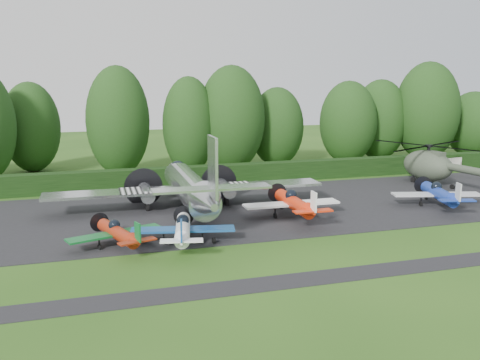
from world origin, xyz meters
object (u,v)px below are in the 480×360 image
object	(u,v)px
light_plane_red	(118,233)
helicopter	(428,163)
sign_board	(452,163)
light_plane_orange	(294,203)
light_plane_white	(183,229)
light_plane_blue	(439,193)
transport_plane	(191,188)

from	to	relation	value
light_plane_red	helicopter	world-z (taller)	helicopter
light_plane_red	sign_board	distance (m)	42.60
helicopter	sign_board	bearing A→B (deg)	44.69
light_plane_red	light_plane_orange	size ratio (longest dim) A/B	0.82
light_plane_white	light_plane_blue	world-z (taller)	light_plane_blue
light_plane_white	light_plane_red	bearing A→B (deg)	158.98
light_plane_blue	helicopter	size ratio (longest dim) A/B	0.53
transport_plane	light_plane_red	bearing A→B (deg)	-131.74
light_plane_red	light_plane_orange	xyz separation A→B (m)	(13.82, 3.50, 0.23)
light_plane_white	helicopter	world-z (taller)	helicopter
light_plane_orange	sign_board	size ratio (longest dim) A/B	2.69
light_plane_orange	sign_board	distance (m)	28.62
transport_plane	light_plane_blue	bearing A→B (deg)	-13.18
helicopter	light_plane_white	bearing A→B (deg)	-145.74
light_plane_blue	helicopter	xyz separation A→B (m)	(5.41, 9.02, 0.99)
light_plane_red	light_plane_blue	size ratio (longest dim) A/B	0.85
sign_board	light_plane_orange	bearing A→B (deg)	-143.38
transport_plane	light_plane_white	size ratio (longest dim) A/B	3.21
light_plane_red	light_plane_blue	bearing A→B (deg)	25.52
transport_plane	sign_board	world-z (taller)	transport_plane
transport_plane	light_plane_white	bearing A→B (deg)	-106.68
light_plane_blue	sign_board	size ratio (longest dim) A/B	2.61
light_plane_orange	light_plane_blue	distance (m)	13.20
transport_plane	light_plane_orange	world-z (taller)	transport_plane
light_plane_red	sign_board	size ratio (longest dim) A/B	2.20
light_plane_white	light_plane_blue	xyz separation A→B (m)	(22.86, 3.89, 0.10)
light_plane_red	light_plane_white	xyz separation A→B (m)	(4.16, -0.66, 0.09)
light_plane_blue	helicopter	world-z (taller)	helicopter
light_plane_red	helicopter	xyz separation A→B (m)	(32.43, 12.25, 1.17)
light_plane_white	light_plane_orange	distance (m)	10.52
transport_plane	light_plane_blue	size ratio (longest dim) A/B	2.95
light_plane_blue	sign_board	bearing A→B (deg)	33.28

